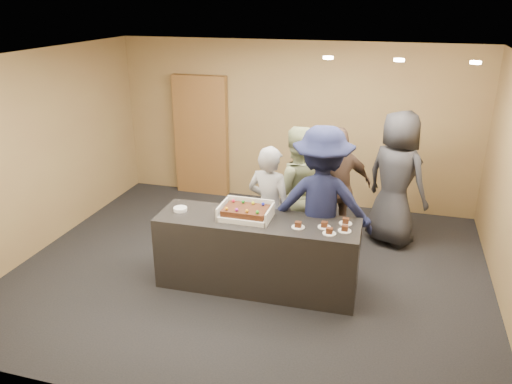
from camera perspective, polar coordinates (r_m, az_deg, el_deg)
room at (r=6.05m, az=-0.63°, el=2.30°), size 6.04×6.00×2.70m
serving_counter at (r=6.06m, az=0.14°, el=-7.02°), size 2.42×0.76×0.90m
storage_cabinet at (r=8.84m, az=-6.27°, el=6.38°), size 0.96×0.15×2.10m
cake_box at (r=5.89m, az=-1.11°, el=-2.52°), size 0.60×0.42×0.18m
sheet_cake at (r=5.85m, az=-1.18°, el=-2.12°), size 0.51×0.35×0.11m
plate_stack at (r=6.15m, az=-8.65°, el=-1.94°), size 0.17×0.17×0.04m
slice_a at (r=5.67m, az=4.84°, el=-3.83°), size 0.15×0.15×0.07m
slice_b at (r=5.70m, az=7.82°, el=-3.81°), size 0.15×0.15×0.07m
slice_c at (r=5.56m, az=8.38°, el=-4.52°), size 0.15×0.15×0.07m
slice_d at (r=5.83m, az=10.20°, el=-3.37°), size 0.15×0.15×0.07m
slice_e at (r=5.65m, az=10.10°, el=-4.20°), size 0.15×0.15×0.07m
person_server_grey at (r=6.31m, az=1.55°, el=-1.97°), size 0.68×0.54×1.66m
person_sage_man at (r=6.67m, az=4.56°, el=-0.02°), size 1.06×0.94×1.80m
person_navy_man at (r=6.10m, az=7.45°, el=-1.48°), size 1.34×0.87×1.96m
person_brown_extra at (r=7.01m, az=9.31°, el=0.49°), size 1.07×0.91×1.72m
person_dark_suit at (r=7.22m, az=15.74°, el=1.46°), size 1.12×1.03×1.93m
ceiling_spotlights at (r=6.01m, az=16.04°, el=14.30°), size 1.72×0.12×0.03m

